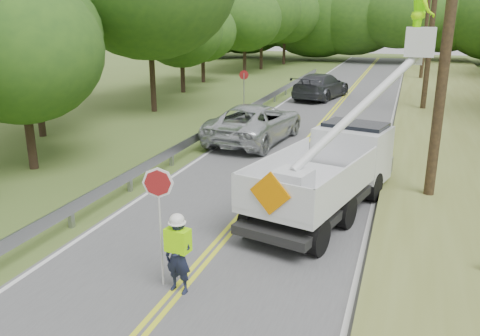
% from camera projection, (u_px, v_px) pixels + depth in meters
% --- Properties ---
extents(road, '(7.20, 96.00, 0.03)m').
position_uv_depth(road, '(301.00, 148.00, 21.04)').
color(road, '#515254').
rests_on(road, ground).
extents(guardrail, '(0.18, 48.00, 0.77)m').
position_uv_depth(guardrail, '(220.00, 125.00, 22.94)').
color(guardrail, gray).
rests_on(guardrail, ground).
extents(utility_poles, '(1.60, 43.30, 10.00)m').
position_uv_depth(utility_poles, '(438.00, 20.00, 20.65)').
color(utility_poles, black).
rests_on(utility_poles, ground).
extents(treeline_left, '(10.10, 55.66, 11.67)m').
position_uv_depth(treeline_left, '(195.00, 10.00, 34.00)').
color(treeline_left, '#332319').
rests_on(treeline_left, ground).
extents(treeline_horizon, '(57.02, 14.19, 10.45)m').
position_uv_depth(treeline_horizon, '(379.00, 14.00, 57.54)').
color(treeline_horizon, '#274D19').
rests_on(treeline_horizon, ground).
extents(flagger, '(1.06, 0.46, 2.60)m').
position_uv_depth(flagger, '(178.00, 250.00, 9.93)').
color(flagger, '#191E33').
rests_on(flagger, road).
extents(bucket_truck, '(4.36, 6.67, 6.32)m').
position_uv_depth(bucket_truck, '(342.00, 157.00, 14.45)').
color(bucket_truck, black).
rests_on(bucket_truck, road).
extents(suv_silver, '(3.44, 6.34, 1.69)m').
position_uv_depth(suv_silver, '(255.00, 123.00, 21.99)').
color(suv_silver, silver).
rests_on(suv_silver, road).
extents(suv_darkgrey, '(3.47, 6.15, 1.68)m').
position_uv_depth(suv_darkgrey, '(321.00, 86.00, 33.22)').
color(suv_darkgrey, '#3A3C43').
rests_on(suv_darkgrey, road).
extents(stop_sign_permanent, '(0.52, 0.17, 2.52)m').
position_uv_depth(stop_sign_permanent, '(244.00, 85.00, 27.62)').
color(stop_sign_permanent, gray).
rests_on(stop_sign_permanent, ground).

